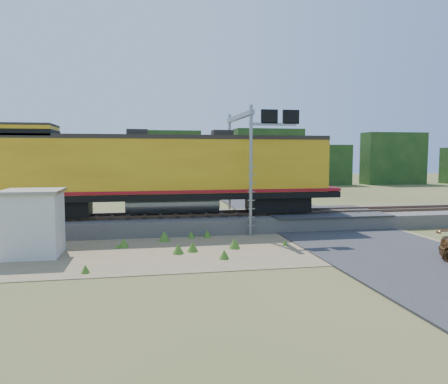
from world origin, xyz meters
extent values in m
plane|color=#475123|center=(0.00, 0.00, 0.00)|extent=(140.00, 140.00, 0.00)
cube|color=slate|center=(0.00, 6.00, 0.40)|extent=(70.00, 5.00, 0.80)
cube|color=brown|center=(0.00, 5.28, 0.88)|extent=(70.00, 0.10, 0.16)
cube|color=brown|center=(0.00, 6.72, 0.88)|extent=(70.00, 0.10, 0.16)
cube|color=#8C7754|center=(-2.00, 0.50, 0.01)|extent=(26.00, 8.00, 0.03)
cube|color=#38383A|center=(7.00, 6.00, 0.83)|extent=(7.00, 5.20, 0.06)
cube|color=#38383A|center=(7.00, 22.00, 0.04)|extent=(7.00, 24.00, 0.08)
cube|color=#153714|center=(0.00, 38.00, 3.25)|extent=(36.00, 3.00, 6.50)
cube|color=#153714|center=(40.00, 38.00, 3.00)|extent=(50.00, 3.00, 6.00)
cube|color=black|center=(-8.28, 6.00, 1.39)|extent=(3.48, 2.22, 0.87)
cube|color=black|center=(4.28, 6.00, 1.39)|extent=(3.48, 2.22, 0.87)
cube|color=black|center=(-2.00, 6.00, 2.00)|extent=(19.33, 2.90, 0.35)
cylinder|color=gray|center=(-2.00, 6.00, 1.54)|extent=(5.32, 1.16, 1.16)
cube|color=yellow|center=(-2.00, 6.00, 3.68)|extent=(17.88, 2.80, 3.00)
cube|color=maroon|center=(-2.00, 6.00, 2.29)|extent=(19.33, 2.95, 0.17)
cube|color=#28231E|center=(-2.00, 6.00, 5.29)|extent=(17.88, 2.85, 0.23)
cube|color=yellow|center=(-9.54, 6.00, 5.51)|extent=(2.51, 2.80, 0.68)
cube|color=#28231E|center=(-9.54, 6.00, 5.89)|extent=(2.51, 2.85, 0.12)
cube|color=black|center=(-9.54, 6.00, 5.46)|extent=(2.56, 2.85, 0.34)
cube|color=maroon|center=(-10.99, 6.00, 3.34)|extent=(0.10, 1.93, 1.16)
cube|color=#28231E|center=(-3.93, 6.00, 5.51)|extent=(1.16, 0.97, 0.43)
cube|color=#28231E|center=(0.90, 6.00, 5.51)|extent=(1.16, 0.97, 0.43)
cube|color=silver|center=(-8.29, 0.52, 1.37)|extent=(2.20, 2.20, 2.73)
cube|color=gray|center=(-8.29, 0.52, 2.79)|extent=(2.43, 2.43, 0.13)
cylinder|color=gray|center=(1.92, 3.20, 3.45)|extent=(0.18, 0.18, 6.91)
cylinder|color=gray|center=(1.92, 8.80, 3.45)|extent=(0.18, 0.18, 6.91)
cube|color=gray|center=(1.92, 6.00, 6.51)|extent=(0.25, 6.20, 0.25)
cube|color=gray|center=(3.10, 3.20, 5.92)|extent=(2.56, 0.15, 0.15)
cube|color=black|center=(2.90, 3.20, 6.31)|extent=(0.89, 0.15, 0.74)
cube|color=black|center=(4.09, 3.20, 6.31)|extent=(0.89, 0.15, 0.74)
camera|label=1|loc=(-3.73, -19.05, 4.36)|focal=35.00mm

